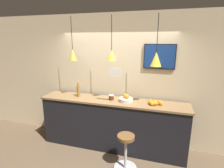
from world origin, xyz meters
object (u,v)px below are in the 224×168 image
bar_stool (126,149)px  juice_bottle (78,91)px  fruit_bowl (126,99)px  mounted_tv (160,57)px  spread_jar (111,97)px

bar_stool → juice_bottle: (-1.22, 0.60, 0.84)m
fruit_bowl → mounted_tv: 1.09m
spread_jar → bar_stool: bearing=-53.1°
bar_stool → fruit_bowl: (-0.14, 0.61, 0.76)m
mounted_tv → fruit_bowl: bearing=-152.5°
bar_stool → spread_jar: bearing=126.9°
bar_stool → mounted_tv: mounted_tv is taller
fruit_bowl → juice_bottle: juice_bottle is taller
juice_bottle → spread_jar: bearing=-0.0°
juice_bottle → spread_jar: size_ratio=2.94×
bar_stool → juice_bottle: size_ratio=2.18×
fruit_bowl → spread_jar: 0.31m
fruit_bowl → spread_jar: (-0.31, -0.00, -0.01)m
bar_stool → fruit_bowl: bearing=102.9°
juice_bottle → mounted_tv: size_ratio=0.50×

